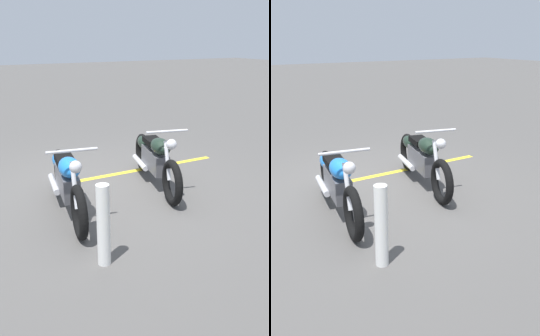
# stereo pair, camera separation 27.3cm
# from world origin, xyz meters

# --- Properties ---
(ground_plane) EXTENTS (60.00, 60.00, 0.00)m
(ground_plane) POSITION_xyz_m (0.00, 0.00, 0.00)
(ground_plane) COLOR #514F4C
(motorcycle_bright_foreground) EXTENTS (2.22, 0.65, 1.04)m
(motorcycle_bright_foreground) POSITION_xyz_m (0.50, -0.78, 0.46)
(motorcycle_bright_foreground) COLOR black
(motorcycle_bright_foreground) RESTS_ON ground
(motorcycle_dark_foreground) EXTENTS (2.19, 0.75, 1.04)m
(motorcycle_dark_foreground) POSITION_xyz_m (0.22, 0.79, 0.46)
(motorcycle_dark_foreground) COLOR black
(motorcycle_dark_foreground) RESTS_ON ground
(bollard_post) EXTENTS (0.14, 0.14, 0.91)m
(bollard_post) POSITION_xyz_m (1.98, -0.88, 0.45)
(bollard_post) COLOR white
(bollard_post) RESTS_ON ground
(parking_stripe_near) EXTENTS (0.16, 3.20, 0.01)m
(parking_stripe_near) POSITION_xyz_m (-0.51, 0.91, 0.00)
(parking_stripe_near) COLOR yellow
(parking_stripe_near) RESTS_ON ground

